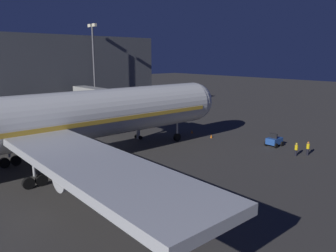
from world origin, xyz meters
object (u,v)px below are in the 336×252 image
(apron_floodlight_mast, at_px, (94,65))
(traffic_cone_nose_port, at_px, (211,136))
(jet_bridge, at_px, (113,98))
(pushback_tug, at_px, (274,141))
(ground_crew_under_port_wing, at_px, (308,148))
(ground_crew_near_nose_gear, at_px, (296,149))
(airliner_at_gate, at_px, (7,126))
(traffic_cone_nose_starboard, at_px, (192,132))

(apron_floodlight_mast, xyz_separation_m, traffic_cone_nose_port, (-27.70, -5.53, -10.88))
(jet_bridge, relative_size, apron_floodlight_mast, 1.18)
(pushback_tug, distance_m, ground_crew_under_port_wing, 5.52)
(pushback_tug, height_order, ground_crew_under_port_wing, pushback_tug)
(ground_crew_near_nose_gear, distance_m, ground_crew_under_port_wing, 1.69)
(apron_floodlight_mast, distance_m, ground_crew_near_nose_gear, 43.35)
(jet_bridge, bearing_deg, ground_crew_near_nose_gear, -160.04)
(apron_floodlight_mast, height_order, pushback_tug, apron_floodlight_mast)
(airliner_at_gate, distance_m, pushback_tug, 35.32)
(pushback_tug, relative_size, traffic_cone_nose_starboard, 4.22)
(jet_bridge, distance_m, traffic_cone_nose_starboard, 14.76)
(apron_floodlight_mast, relative_size, ground_crew_under_port_wing, 10.25)
(airliner_at_gate, height_order, traffic_cone_nose_port, airliner_at_gate)
(airliner_at_gate, bearing_deg, traffic_cone_nose_starboard, -85.77)
(pushback_tug, xyz_separation_m, traffic_cone_nose_port, (9.35, 3.27, -0.50))
(ground_crew_under_port_wing, bearing_deg, pushback_tug, -8.28)
(ground_crew_near_nose_gear, distance_m, traffic_cone_nose_starboard, 18.37)
(jet_bridge, relative_size, traffic_cone_nose_port, 41.61)
(airliner_at_gate, height_order, ground_crew_under_port_wing, airliner_at_gate)
(apron_floodlight_mast, bearing_deg, traffic_cone_nose_port, -168.71)
(apron_floodlight_mast, bearing_deg, pushback_tug, -166.64)
(traffic_cone_nose_starboard, bearing_deg, traffic_cone_nose_port, 180.00)
(jet_bridge, height_order, traffic_cone_nose_port, jet_bridge)
(apron_floodlight_mast, bearing_deg, ground_crew_under_port_wing, -169.33)
(ground_crew_under_port_wing, bearing_deg, airliner_at_gate, 62.17)
(airliner_at_gate, bearing_deg, apron_floodlight_mast, -43.51)
(airliner_at_gate, xyz_separation_m, traffic_cone_nose_port, (-2.20, -29.73, -5.51))
(ground_crew_under_port_wing, relative_size, traffic_cone_nose_starboard, 3.44)
(ground_crew_near_nose_gear, xyz_separation_m, traffic_cone_nose_port, (13.93, 1.03, -0.72))
(apron_floodlight_mast, xyz_separation_m, ground_crew_under_port_wing, (-42.50, -8.00, -10.11))
(airliner_at_gate, distance_m, ground_crew_near_nose_gear, 35.06)
(ground_crew_near_nose_gear, bearing_deg, jet_bridge, 19.96)
(jet_bridge, xyz_separation_m, pushback_tug, (-23.78, -12.54, -5.09))
(airliner_at_gate, xyz_separation_m, ground_crew_near_nose_gear, (-16.13, -30.76, -4.79))
(airliner_at_gate, bearing_deg, ground_crew_under_port_wing, -117.83)
(pushback_tug, bearing_deg, ground_crew_near_nose_gear, 153.94)
(jet_bridge, relative_size, pushback_tug, 9.87)
(jet_bridge, height_order, ground_crew_under_port_wing, jet_bridge)
(apron_floodlight_mast, bearing_deg, traffic_cone_nose_starboard, -166.65)
(ground_crew_under_port_wing, height_order, traffic_cone_nose_port, ground_crew_under_port_wing)
(apron_floodlight_mast, relative_size, pushback_tug, 8.35)
(jet_bridge, height_order, pushback_tug, jet_bridge)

